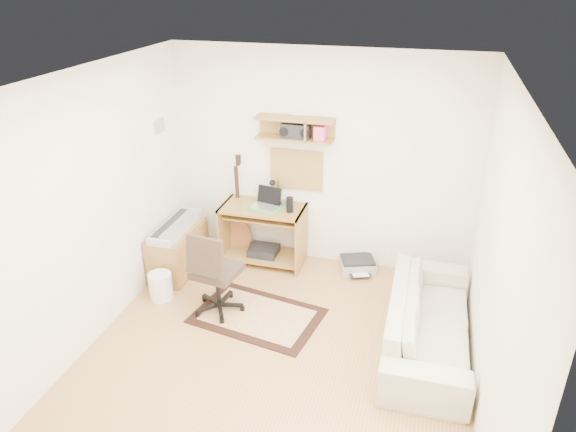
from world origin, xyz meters
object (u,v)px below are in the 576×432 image
(printer, at_px, (357,264))
(cabinet, at_px, (178,250))
(task_chair, at_px, (217,271))
(sofa, at_px, (430,312))
(desk, at_px, (263,235))

(printer, bearing_deg, cabinet, 174.87)
(cabinet, height_order, printer, cabinet)
(task_chair, height_order, cabinet, task_chair)
(task_chair, distance_m, sofa, 2.18)
(printer, xyz_separation_m, sofa, (0.87, -1.22, 0.30))
(cabinet, xyz_separation_m, printer, (2.09, 0.56, -0.19))
(task_chair, relative_size, cabinet, 1.09)
(printer, height_order, sofa, sofa)
(desk, height_order, sofa, sofa)
(task_chair, bearing_deg, desk, 91.04)
(cabinet, height_order, sofa, sofa)
(task_chair, xyz_separation_m, sofa, (2.17, 0.00, -0.11))
(desk, xyz_separation_m, task_chair, (-0.14, -1.13, 0.12))
(cabinet, bearing_deg, task_chair, -40.10)
(desk, height_order, printer, desk)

